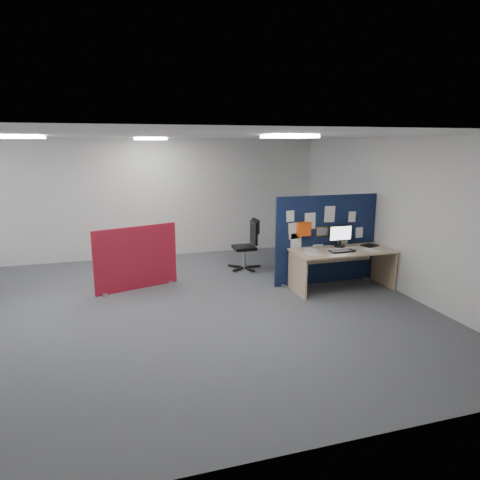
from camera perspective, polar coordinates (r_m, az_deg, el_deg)
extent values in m
plane|color=#515459|center=(6.89, -13.20, -9.58)|extent=(9.00, 9.00, 0.00)
cube|color=white|center=(6.39, -14.46, 13.44)|extent=(9.00, 7.00, 0.02)
cube|color=silver|center=(9.97, -14.94, 5.23)|extent=(9.00, 0.02, 2.70)
cube|color=silver|center=(3.15, -10.16, -10.43)|extent=(9.00, 0.02, 2.70)
cube|color=silver|center=(8.08, 19.99, 3.22)|extent=(0.02, 7.00, 2.70)
cube|color=white|center=(5.86, 6.56, 13.55)|extent=(0.60, 0.60, 0.04)
cube|color=white|center=(6.99, -27.28, 12.11)|extent=(0.60, 0.60, 0.04)
cube|color=white|center=(8.92, -11.90, 13.06)|extent=(0.60, 0.60, 0.04)
cube|color=#0F1B39|center=(8.14, 11.39, 0.07)|extent=(2.01, 0.06, 1.66)
cube|color=#ABABB1|center=(8.00, 5.68, -5.99)|extent=(0.08, 0.30, 0.04)
cube|color=#ABABB1|center=(8.77, 16.12, -4.75)|extent=(0.08, 0.30, 0.04)
cube|color=white|center=(7.69, 6.71, 3.18)|extent=(0.15, 0.01, 0.20)
cube|color=white|center=(7.87, 9.33, 2.51)|extent=(0.21, 0.01, 0.30)
cube|color=white|center=(8.03, 11.87, 3.40)|extent=(0.21, 0.01, 0.30)
cube|color=white|center=(8.27, 14.71, 3.02)|extent=(0.15, 0.01, 0.20)
cube|color=white|center=(7.83, 7.48, -0.19)|extent=(0.21, 0.01, 0.30)
cube|color=white|center=(8.28, 13.52, -0.39)|extent=(0.21, 0.01, 0.30)
cube|color=white|center=(8.42, 15.61, 0.97)|extent=(0.15, 0.01, 0.20)
cube|color=white|center=(8.07, 10.32, -1.62)|extent=(0.21, 0.01, 0.30)
cube|color=white|center=(7.77, 7.21, 1.22)|extent=(0.21, 0.01, 0.30)
cube|color=gold|center=(8.02, 10.93, 1.16)|extent=(0.24, 0.01, 0.18)
cube|color=#FF4E10|center=(7.79, 8.50, 1.46)|extent=(0.25, 0.10, 0.25)
cube|color=tan|center=(7.82, 13.55, -1.40)|extent=(1.80, 0.80, 0.03)
cube|color=tan|center=(7.53, 7.65, -4.59)|extent=(0.03, 0.74, 0.70)
cube|color=tan|center=(8.38, 18.59, -3.37)|extent=(0.03, 0.74, 0.70)
cube|color=tan|center=(8.18, 12.20, -1.92)|extent=(1.62, 0.02, 0.30)
cylinder|color=black|center=(8.04, 13.13, -0.82)|extent=(0.19, 0.19, 0.02)
cube|color=black|center=(8.03, 13.15, -0.42)|extent=(0.04, 0.03, 0.10)
cube|color=black|center=(7.99, 13.22, 0.91)|extent=(0.46, 0.04, 0.29)
cube|color=silver|center=(7.97, 13.29, 0.89)|extent=(0.42, 0.00, 0.25)
cube|color=black|center=(7.70, 13.48, -1.42)|extent=(0.46, 0.20, 0.02)
cube|color=#ABABB1|center=(7.89, 15.44, -1.17)|extent=(0.11, 0.07, 0.03)
cube|color=black|center=(8.26, 16.91, -0.70)|extent=(0.34, 0.30, 0.01)
cube|color=#AC162A|center=(7.89, -13.65, -2.34)|extent=(1.48, 0.50, 1.15)
cube|color=#ABABB1|center=(8.04, -17.86, -6.45)|extent=(0.08, 0.30, 0.04)
cube|color=#ABABB1|center=(8.10, -9.07, -5.85)|extent=(0.08, 0.30, 0.04)
cube|color=black|center=(9.08, 1.82, -3.51)|extent=(0.29, 0.05, 0.04)
cube|color=black|center=(9.22, 0.58, -3.25)|extent=(0.14, 0.29, 0.04)
cube|color=black|center=(9.09, -0.70, -3.49)|extent=(0.26, 0.21, 0.04)
cube|color=black|center=(8.86, -0.29, -3.92)|extent=(0.26, 0.20, 0.04)
cube|color=black|center=(8.85, 1.32, -3.94)|extent=(0.13, 0.29, 0.04)
cylinder|color=#ABABB1|center=(8.97, 0.55, -2.39)|extent=(0.06, 0.06, 0.40)
cube|color=black|center=(8.91, 0.55, -1.02)|extent=(0.45, 0.45, 0.07)
cube|color=black|center=(8.90, 1.86, 0.98)|extent=(0.05, 0.40, 0.48)
cube|color=black|center=(8.89, 2.10, 1.90)|extent=(0.06, 0.36, 0.29)
cube|color=white|center=(7.45, 9.57, -1.80)|extent=(0.25, 0.32, 0.00)
cube|color=white|center=(7.70, 9.44, -1.32)|extent=(0.29, 0.35, 0.00)
cube|color=white|center=(7.93, 17.14, -1.31)|extent=(0.25, 0.33, 0.00)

